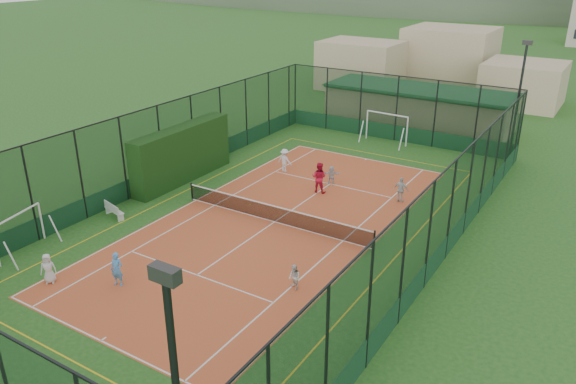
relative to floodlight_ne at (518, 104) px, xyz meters
The scene contains 18 objects.
ground 19.15m from the floodlight_ne, 117.39° to the right, with size 300.00×300.00×0.00m, color #1F531C.
court_slab 19.14m from the floodlight_ne, 117.39° to the right, with size 11.17×23.97×0.01m, color #CC4D2D.
tennis_net 19.04m from the floodlight_ne, 117.39° to the right, with size 11.67×0.12×1.06m, color black, non-canonical shape.
perimeter_fence 18.77m from the floodlight_ne, 117.39° to the right, with size 18.12×34.12×5.00m, color black, non-canonical shape.
floodlight_ne is the anchor object (origin of this frame).
clubhouse 10.47m from the floodlight_ne, 147.88° to the left, with size 15.20×7.20×3.15m, color tan, non-canonical shape.
hedge_left 22.39m from the floodlight_ne, 139.38° to the right, with size 1.20×7.97×3.49m, color black.
white_bench 26.66m from the floodlight_ne, 128.39° to the right, with size 1.57×0.43×0.89m, color white, non-canonical shape.
futsal_goal_near 31.13m from the floodlight_ne, 123.67° to the right, with size 0.88×3.05×1.97m, color white, non-canonical shape.
futsal_goal_far 9.47m from the floodlight_ne, behind, with size 3.47×1.01×2.24m, color white, non-canonical shape.
child_near_left 30.33m from the floodlight_ne, 117.01° to the right, with size 0.68×0.44×1.39m, color silver.
child_near_mid 27.88m from the floodlight_ne, 113.36° to the right, with size 0.56×0.37×1.55m, color #4D98DA.
child_near_right 22.36m from the floodlight_ne, 101.20° to the right, with size 0.56×0.44×1.15m, color silver.
child_far_left 16.03m from the floodlight_ne, 141.22° to the right, with size 1.00×0.58×1.55m, color silver.
child_far_right 11.68m from the floodlight_ne, 110.09° to the right, with size 0.89×0.37×1.51m, color silver.
child_far_back 13.72m from the floodlight_ne, 130.34° to the right, with size 1.08×0.34×1.16m, color silver.
coach 14.87m from the floodlight_ne, 126.25° to the right, with size 0.92×0.72×1.89m, color red.
tennis_balls 17.88m from the floodlight_ne, 116.72° to the right, with size 5.88×1.08×0.07m.
Camera 1 is at (14.96, -22.72, 13.31)m, focal length 35.00 mm.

